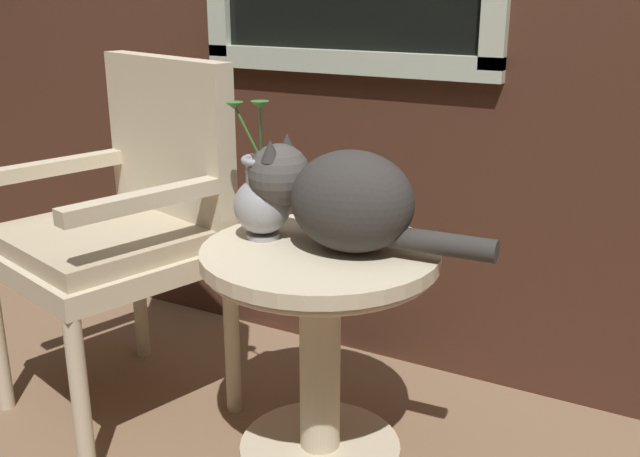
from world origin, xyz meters
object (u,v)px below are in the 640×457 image
Objects in this scene: wicker_side_table at (320,313)px; pewter_vase_with_ivy at (262,199)px; wicker_chair at (127,219)px; cat at (341,198)px.

pewter_vase_with_ivy is at bearing 179.41° from wicker_side_table.
wicker_chair is at bearing -178.35° from wicker_side_table.
pewter_vase_with_ivy reaches higher than cat.
wicker_side_table is at bearing -151.94° from cat.
pewter_vase_with_ivy is at bearing 2.50° from wicker_chair.
cat is (0.64, 0.04, 0.14)m from wicker_chair.
wicker_side_table is 1.67× the size of pewter_vase_with_ivy.
wicker_chair is at bearing -177.50° from pewter_vase_with_ivy.
wicker_chair is 0.45m from pewter_vase_with_ivy.
pewter_vase_with_ivy is (-0.21, -0.02, -0.03)m from cat.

